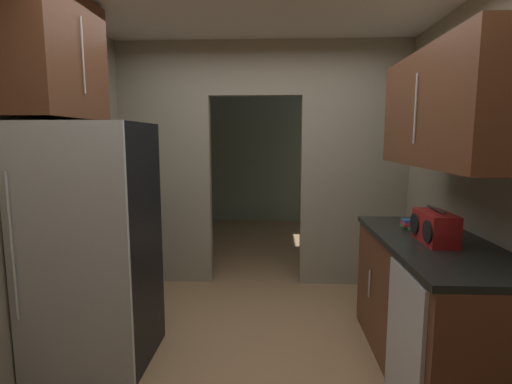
{
  "coord_description": "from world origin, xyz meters",
  "views": [
    {
      "loc": [
        0.13,
        -2.55,
        1.6
      ],
      "look_at": [
        -0.03,
        0.89,
        1.12
      ],
      "focal_mm": 27.28,
      "sensor_mm": 36.0,
      "label": 1
    }
  ],
  "objects": [
    {
      "name": "ground",
      "position": [
        0.0,
        0.0,
        0.0
      ],
      "size": [
        20.0,
        20.0,
        0.0
      ],
      "primitive_type": "plane",
      "color": "#93704C"
    },
    {
      "name": "kitchen_partition",
      "position": [
        0.02,
        1.66,
        1.4
      ],
      "size": [
        3.09,
        0.12,
        2.6
      ],
      "color": "gray",
      "rests_on": "ground"
    },
    {
      "name": "adjoining_room_shell",
      "position": [
        0.0,
        3.83,
        1.3
      ],
      "size": [
        3.09,
        3.34,
        2.6
      ],
      "color": "gray",
      "rests_on": "ground"
    },
    {
      "name": "refrigerator",
      "position": [
        -1.14,
        0.05,
        0.85
      ],
      "size": [
        0.78,
        0.73,
        1.7
      ],
      "color": "black",
      "rests_on": "ground"
    },
    {
      "name": "lower_cabinet_run",
      "position": [
        1.2,
        -0.0,
        0.46
      ],
      "size": [
        0.68,
        1.61,
        0.93
      ],
      "color": "brown",
      "rests_on": "ground"
    },
    {
      "name": "dishwasher",
      "position": [
        0.87,
        -0.45,
        0.43
      ],
      "size": [
        0.02,
        0.56,
        0.87
      ],
      "color": "#B7BABC",
      "rests_on": "ground"
    },
    {
      "name": "upper_cabinet_counterside",
      "position": [
        1.2,
        -0.0,
        1.78
      ],
      "size": [
        0.36,
        1.45,
        0.73
      ],
      "color": "brown"
    },
    {
      "name": "upper_cabinet_fridgeside",
      "position": [
        -1.36,
        0.15,
        2.16
      ],
      "size": [
        0.36,
        0.86,
        0.85
      ],
      "color": "brown"
    },
    {
      "name": "boombox",
      "position": [
        1.17,
        -0.04,
        1.03
      ],
      "size": [
        0.18,
        0.37,
        0.23
      ],
      "color": "maroon",
      "rests_on": "lower_cabinet_run"
    },
    {
      "name": "book_stack",
      "position": [
        1.16,
        0.38,
        0.96
      ],
      "size": [
        0.15,
        0.18,
        0.06
      ],
      "color": "#388C47",
      "rests_on": "lower_cabinet_run"
    }
  ]
}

